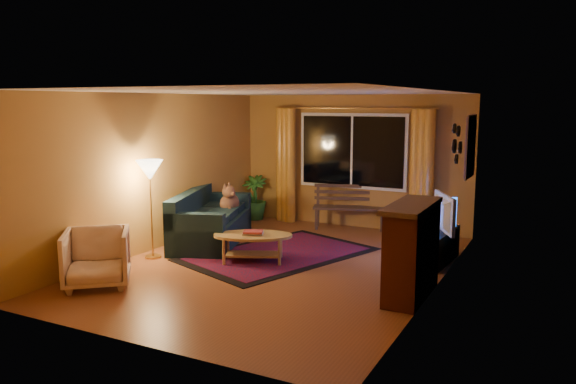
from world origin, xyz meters
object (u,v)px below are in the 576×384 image
at_px(sofa, 212,217).
at_px(floor_lamp, 151,209).
at_px(armchair, 97,255).
at_px(tv_console, 436,247).
at_px(coffee_table, 253,248).
at_px(bench, 349,218).

bearing_deg(sofa, floor_lamp, -121.73).
bearing_deg(armchair, tv_console, 0.19).
xyz_separation_m(armchair, coffee_table, (1.24, 1.86, -0.20)).
distance_m(armchair, floor_lamp, 1.44).
bearing_deg(bench, armchair, -129.12).
bearing_deg(sofa, coffee_table, -49.76).
bearing_deg(floor_lamp, bench, 58.59).
xyz_separation_m(floor_lamp, coffee_table, (1.50, 0.49, -0.54)).
bearing_deg(coffee_table, armchair, -123.65).
bearing_deg(tv_console, armchair, -135.88).
bearing_deg(sofa, armchair, -109.61).
bearing_deg(floor_lamp, sofa, 77.75).
bearing_deg(bench, sofa, -148.90).
bearing_deg(armchair, bench, 29.76).
height_order(sofa, coffee_table, sofa).
height_order(armchair, floor_lamp, floor_lamp).
xyz_separation_m(sofa, coffee_table, (1.23, -0.72, -0.22)).
relative_size(sofa, tv_console, 1.86).
height_order(bench, coffee_table, coffee_table).
xyz_separation_m(floor_lamp, tv_console, (3.93, 1.71, -0.51)).
relative_size(sofa, armchair, 2.63).
relative_size(bench, armchair, 1.64).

